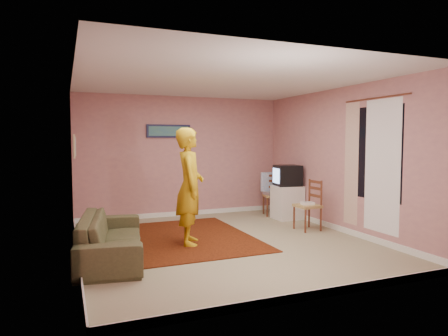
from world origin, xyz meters
name	(u,v)px	position (x,y,z in m)	size (l,w,h in m)	color
ground	(225,242)	(0.00, 0.00, 0.00)	(5.00, 5.00, 0.00)	gray
wall_back	(182,157)	(0.00, 2.50, 1.30)	(4.50, 0.02, 2.60)	tan
wall_front	(317,175)	(0.00, -2.50, 1.30)	(4.50, 0.02, 2.60)	tan
wall_left	(75,166)	(-2.25, 0.00, 1.30)	(0.02, 5.00, 2.60)	tan
wall_right	(340,160)	(2.25, 0.00, 1.30)	(0.02, 5.00, 2.60)	tan
ceiling	(225,80)	(0.00, 0.00, 2.60)	(4.50, 5.00, 0.02)	silver
baseboard_back	(183,213)	(0.00, 2.49, 0.05)	(4.50, 0.02, 0.10)	white
baseboard_front	(314,294)	(0.00, -2.49, 0.05)	(4.50, 0.02, 0.10)	white
baseboard_left	(78,254)	(-2.24, 0.00, 0.05)	(0.02, 5.00, 0.10)	white
baseboard_right	(338,228)	(2.24, 0.00, 0.05)	(0.02, 5.00, 0.10)	white
window	(376,153)	(2.24, -0.90, 1.45)	(0.01, 1.10, 1.50)	black
curtain_sheer	(382,166)	(2.23, -1.05, 1.25)	(0.01, 0.75, 2.10)	white
curtain_floral	(351,164)	(2.21, -0.35, 1.25)	(0.01, 0.35, 2.10)	silver
curtain_rod	(375,98)	(2.20, -0.90, 2.32)	(0.02, 0.02, 1.40)	brown
picture_back	(169,131)	(-0.30, 2.47, 1.85)	(0.95, 0.04, 0.28)	#141639
picture_left	(74,146)	(-2.22, 1.60, 1.55)	(0.04, 0.38, 0.42)	beige
area_rug	(183,238)	(-0.55, 0.54, 0.01)	(2.25, 2.81, 0.01)	black
tv_cabinet	(287,202)	(1.95, 1.32, 0.35)	(0.55, 0.50, 0.70)	white
crt_tv	(287,175)	(1.94, 1.32, 0.92)	(0.57, 0.52, 0.43)	black
chair_a	(273,190)	(1.87, 1.79, 0.55)	(0.49, 0.47, 0.49)	tan
dvd_player	(273,193)	(1.87, 1.79, 0.49)	(0.38, 0.27, 0.07)	#A7A7AB
blue_throw	(269,182)	(1.87, 1.98, 0.73)	(0.40, 0.05, 0.42)	#8CA9E6
chair_b	(308,200)	(1.75, 0.27, 0.57)	(0.41, 0.43, 0.50)	tan
game_console	(308,203)	(1.75, 0.27, 0.50)	(0.23, 0.16, 0.05)	white
sofa	(111,237)	(-1.80, -0.20, 0.30)	(2.08, 0.81, 0.61)	brown
person	(190,186)	(-0.55, 0.12, 0.93)	(0.68, 0.44, 1.85)	gold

